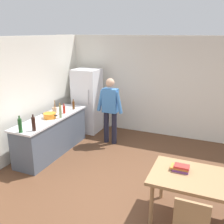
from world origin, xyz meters
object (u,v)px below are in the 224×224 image
cooking_pot (50,116)px  bottle_wine_green (20,125)px  bottle_wine_dark (34,124)px  dining_table (198,182)px  utensil_jar (55,110)px  person (110,107)px  bottle_beer_brown (73,105)px  refrigerator (87,101)px  bottle_oil_amber (60,110)px  bottle_vinegar_tall (60,112)px  book_stack (181,168)px  bottle_sauce_red (64,109)px

cooking_pot → bottle_wine_green: (-0.00, -0.94, 0.09)m
cooking_pot → bottle_wine_dark: (0.18, -0.77, 0.09)m
dining_table → utensil_jar: size_ratio=4.37×
person → bottle_beer_brown: 0.93m
dining_table → utensil_jar: 3.76m
refrigerator → bottle_oil_amber: (0.01, -1.37, 0.12)m
cooking_pot → bottle_wine_dark: 0.79m
person → bottle_wine_dark: (-0.83, -1.91, 0.07)m
bottle_wine_green → cooking_pot: bearing=89.8°
cooking_pot → bottle_vinegar_tall: 0.26m
dining_table → bottle_oil_amber: bearing=157.9°
bottle_beer_brown → refrigerator: bearing=95.0°
bottle_wine_green → bottle_wine_dark: size_ratio=1.00×
refrigerator → bottle_wine_green: refrigerator is taller
dining_table → bottle_beer_brown: (-3.22, 1.82, 0.33)m
utensil_jar → bottle_wine_dark: 1.18m
person → bottle_oil_amber: size_ratio=6.07×
refrigerator → bottle_vinegar_tall: bearing=-84.2°
person → bottle_vinegar_tall: 1.30m
bottle_vinegar_tall → bottle_wine_dark: size_ratio=0.94×
bottle_vinegar_tall → book_stack: 3.05m
bottle_wine_green → bottle_oil_amber: bearing=86.8°
bottle_wine_green → bottle_wine_dark: bearing=42.5°
refrigerator → bottle_wine_dark: (0.12, -2.46, 0.15)m
bottle_beer_brown → book_stack: size_ratio=0.94×
bottle_sauce_red → bottle_vinegar_tall: bearing=-70.0°
bottle_beer_brown → bottle_sauce_red: (-0.04, -0.37, -0.01)m
dining_table → bottle_wine_dark: bearing=175.7°
cooking_pot → bottle_sauce_red: size_ratio=1.67×
bottle_beer_brown → bottle_vinegar_tall: (0.09, -0.71, 0.03)m
bottle_beer_brown → bottle_vinegar_tall: bottle_vinegar_tall is taller
bottle_oil_amber → bottle_sauce_red: 0.12m
person → bottle_beer_brown: (-0.87, -0.32, 0.03)m
person → bottle_beer_brown: person is taller
bottle_wine_dark → dining_table: bearing=-4.3°
refrigerator → bottle_wine_dark: size_ratio=5.29×
utensil_jar → bottle_wine_green: (0.12, -1.31, 0.07)m
bottle_oil_amber → bottle_wine_green: bearing=-93.2°
person → bottle_wine_dark: 2.08m
refrigerator → utensil_jar: refrigerator is taller
person → book_stack: 2.93m
refrigerator → bottle_vinegar_tall: (0.16, -1.58, 0.14)m
bottle_vinegar_tall → cooking_pot: bearing=-153.4°
bottle_oil_amber → bottle_wine_dark: bottle_wine_dark is taller
bottle_oil_amber → book_stack: (3.01, -1.25, -0.22)m
bottle_oil_amber → utensil_jar: bearing=167.3°
cooking_pot → bottle_oil_amber: bearing=78.1°
person → dining_table: (2.35, -2.15, -0.31)m
bottle_wine_dark → refrigerator: bearing=92.9°
refrigerator → bottle_vinegar_tall: refrigerator is taller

